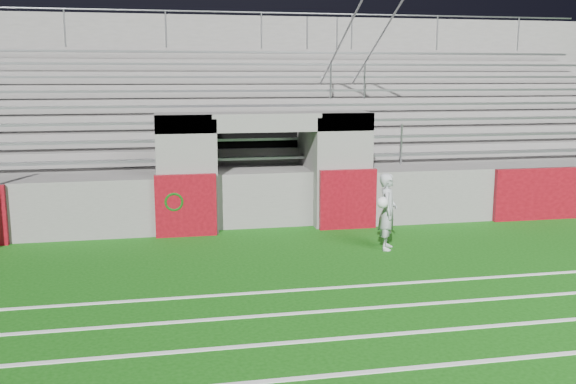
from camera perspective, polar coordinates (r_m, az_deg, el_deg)
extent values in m
plane|color=#114E0D|center=(11.41, 0.79, -7.07)|extent=(90.00, 90.00, 0.00)
cube|color=white|center=(7.81, 7.18, -15.59)|extent=(28.00, 0.09, 0.01)
cube|color=white|center=(8.67, 5.04, -12.81)|extent=(28.00, 0.09, 0.01)
cube|color=white|center=(9.57, 3.34, -10.53)|extent=(28.00, 0.09, 0.01)
cube|color=white|center=(10.48, 1.95, -8.63)|extent=(28.00, 0.09, 0.01)
cube|color=slate|center=(17.28, 24.21, 0.12)|extent=(10.60, 0.35, 1.25)
cube|color=slate|center=(14.31, -9.23, 1.70)|extent=(1.20, 1.00, 2.60)
cube|color=slate|center=(14.87, 4.77, 2.12)|extent=(1.20, 1.00, 2.60)
cube|color=black|center=(16.16, -3.06, 2.61)|extent=(2.60, 0.20, 2.50)
cube|color=slate|center=(14.95, -6.82, 1.93)|extent=(0.10, 2.20, 2.50)
cube|color=slate|center=(15.29, 1.80, 2.18)|extent=(0.10, 2.20, 2.50)
cube|color=slate|center=(14.37, -2.12, 6.27)|extent=(4.80, 1.00, 0.40)
cube|color=slate|center=(18.28, -4.03, 3.18)|extent=(26.00, 8.00, 0.20)
cube|color=slate|center=(18.37, -4.01, 1.24)|extent=(26.00, 8.00, 1.05)
cube|color=#610811|center=(13.87, -9.07, -1.19)|extent=(1.30, 0.15, 1.35)
cube|color=#610811|center=(14.45, 5.34, -0.64)|extent=(1.30, 0.15, 1.35)
cube|color=#610811|center=(16.42, 21.26, -0.16)|extent=(2.20, 0.15, 1.25)
cube|color=gray|center=(15.37, -2.65, 3.04)|extent=(23.00, 0.28, 0.06)
cube|color=slate|center=(16.20, -3.11, 3.31)|extent=(24.00, 0.75, 0.38)
cube|color=gray|center=(16.06, -3.07, 4.72)|extent=(23.00, 0.28, 0.06)
cube|color=slate|center=(16.92, -3.48, 4.25)|extent=(24.00, 0.75, 0.76)
cube|color=gray|center=(16.77, -3.45, 6.25)|extent=(23.00, 0.28, 0.06)
cube|color=slate|center=(17.64, -3.82, 5.11)|extent=(24.00, 0.75, 1.14)
cube|color=gray|center=(17.49, -3.81, 7.66)|extent=(23.00, 0.28, 0.06)
cube|color=slate|center=(18.37, -4.13, 5.90)|extent=(24.00, 0.75, 1.52)
cube|color=gray|center=(18.22, -4.13, 8.96)|extent=(23.00, 0.28, 0.06)
cube|color=slate|center=(19.10, -4.43, 6.64)|extent=(24.00, 0.75, 1.90)
cube|color=gray|center=(18.96, -4.44, 10.15)|extent=(23.00, 0.28, 0.06)
cube|color=slate|center=(19.83, -4.70, 7.32)|extent=(24.00, 0.75, 2.28)
cube|color=gray|center=(19.71, -4.72, 11.25)|extent=(23.00, 0.28, 0.06)
cube|color=slate|center=(20.57, -4.95, 7.95)|extent=(24.00, 0.75, 2.66)
cube|color=gray|center=(20.46, -4.99, 12.28)|extent=(23.00, 0.28, 0.06)
cube|color=slate|center=(21.23, -5.16, 8.19)|extent=(26.00, 0.60, 5.29)
cylinder|color=#A5A8AD|center=(15.64, 6.61, 4.15)|extent=(0.05, 0.05, 1.00)
cylinder|color=#A5A8AD|center=(18.43, 3.81, 9.84)|extent=(0.05, 0.05, 1.00)
cylinder|color=#A5A8AD|center=(21.39, 1.71, 13.99)|extent=(0.05, 0.05, 1.00)
cylinder|color=#A5A8AD|center=(18.43, 3.83, 11.40)|extent=(0.05, 6.02, 3.08)
cylinder|color=#A5A8AD|center=(15.97, 10.03, 4.19)|extent=(0.05, 0.05, 1.00)
cylinder|color=#A5A8AD|center=(18.71, 6.82, 9.80)|extent=(0.05, 0.05, 1.00)
cylinder|color=#A5A8AD|center=(21.63, 4.37, 13.93)|extent=(0.05, 0.05, 1.00)
cylinder|color=#A5A8AD|center=(18.72, 6.85, 11.33)|extent=(0.05, 6.02, 3.08)
cylinder|color=#A5A8AD|center=(21.02, -19.25, 13.64)|extent=(0.05, 0.05, 1.10)
cylinder|color=#A5A8AD|center=(20.85, -10.81, 14.06)|extent=(0.05, 0.05, 1.10)
cylinder|color=#A5A8AD|center=(21.10, -2.38, 14.17)|extent=(0.05, 0.05, 1.10)
cylinder|color=#A5A8AD|center=(21.77, 5.68, 14.01)|extent=(0.05, 0.05, 1.10)
cylinder|color=#A5A8AD|center=(22.82, 13.12, 13.63)|extent=(0.05, 0.05, 1.10)
cylinder|color=#A5A8AD|center=(24.20, 19.78, 13.09)|extent=(0.05, 0.05, 1.10)
cylinder|color=#A5A8AD|center=(21.02, -5.19, 15.66)|extent=(24.00, 0.05, 0.05)
imported|color=#A7ABB1|center=(12.82, 8.85, -1.72)|extent=(0.55, 0.65, 1.53)
sphere|color=white|center=(12.46, 8.41, -0.93)|extent=(0.22, 0.22, 0.22)
torus|color=#0C4014|center=(13.85, -10.11, -0.86)|extent=(0.55, 0.10, 0.55)
torus|color=#0E430D|center=(13.80, -10.11, -0.86)|extent=(0.43, 0.08, 0.43)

